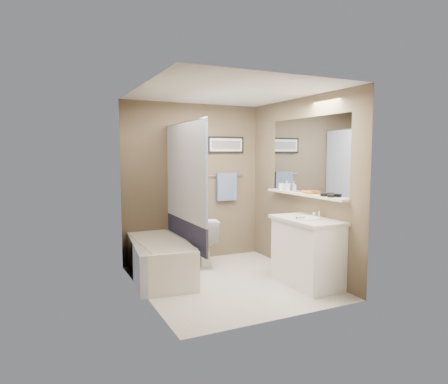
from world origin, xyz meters
name	(u,v)px	position (x,y,z in m)	size (l,w,h in m)	color
ground	(229,282)	(0.00, 0.00, 0.00)	(2.50, 2.50, 0.00)	beige
ceiling	(229,93)	(0.00, 0.00, 2.38)	(2.20, 2.50, 0.04)	silver
wall_back	(194,183)	(0.00, 1.23, 1.20)	(2.20, 0.04, 2.40)	brown
wall_front	(285,199)	(0.00, -1.23, 1.20)	(2.20, 0.04, 2.40)	brown
wall_left	(144,193)	(-1.08, 0.00, 1.20)	(0.04, 2.50, 2.40)	brown
wall_right	(300,186)	(1.08, 0.00, 1.20)	(0.04, 2.50, 2.40)	brown
tile_surround	(134,205)	(-1.09, 0.50, 1.00)	(0.02, 1.55, 2.00)	#C8B397
curtain_rod	(185,122)	(-0.40, 0.50, 2.05)	(0.02, 0.02, 1.55)	silver
curtain_upper	(185,172)	(-0.40, 0.50, 1.40)	(0.03, 1.45, 1.28)	white
curtain_lower	(186,233)	(-0.40, 0.50, 0.58)	(0.03, 1.45, 0.36)	#222440
mirror	(308,155)	(1.09, -0.15, 1.62)	(0.02, 1.60, 1.00)	silver
shelf	(303,194)	(1.04, -0.15, 1.10)	(0.12, 1.60, 0.03)	silver
towel_bar	(226,175)	(0.55, 1.22, 1.30)	(0.02, 0.02, 0.60)	silver
towel	(227,187)	(0.55, 1.20, 1.12)	(0.34, 0.05, 0.44)	#839BBE
art_frame	(226,145)	(0.55, 1.23, 1.78)	(0.62, 0.03, 0.26)	black
art_mat	(226,145)	(0.55, 1.22, 1.78)	(0.56, 0.00, 0.20)	white
art_image	(226,145)	(0.55, 1.22, 1.78)	(0.50, 0.00, 0.13)	#595959
door	(329,216)	(0.55, -1.24, 1.00)	(0.80, 0.02, 2.00)	silver
door_handle	(300,217)	(0.22, -1.19, 1.00)	(0.02, 0.02, 0.10)	silver
bathtub	(160,259)	(-0.75, 0.56, 0.25)	(0.70, 1.50, 0.50)	white
tub_rim	(159,241)	(-0.75, 0.56, 0.50)	(0.56, 1.36, 0.02)	white
toilet	(202,241)	(0.00, 0.89, 0.36)	(0.40, 0.71, 0.72)	silver
vanity	(307,253)	(0.85, -0.49, 0.40)	(0.50, 0.90, 0.80)	white
countertop	(307,220)	(0.84, -0.49, 0.82)	(0.54, 0.96, 0.04)	beige
sink_basin	(307,218)	(0.83, -0.49, 0.85)	(0.34, 0.34, 0.01)	white
faucet_spout	(319,213)	(1.03, -0.49, 0.89)	(0.02, 0.02, 0.10)	silver
faucet_knob	(314,214)	(1.03, -0.39, 0.87)	(0.05, 0.05, 0.05)	silver
candle_bowl_near	(331,196)	(1.04, -0.69, 1.14)	(0.09, 0.09, 0.04)	black
candle_bowl_far	(324,195)	(1.04, -0.56, 1.14)	(0.09, 0.09, 0.04)	black
hair_brush_front	(307,192)	(1.04, -0.23, 1.14)	(0.04, 0.04, 0.22)	#C3631B
pink_comb	(294,192)	(1.04, 0.08, 1.12)	(0.03, 0.16, 0.01)	pink
glass_jar	(282,187)	(1.04, 0.37, 1.17)	(0.08, 0.08, 0.10)	white
soap_bottle	(287,186)	(1.04, 0.24, 1.18)	(0.06, 0.06, 0.14)	#999999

